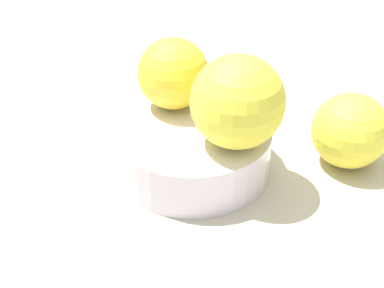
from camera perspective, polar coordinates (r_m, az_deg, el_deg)
name	(u,v)px	position (r cm, az deg, el deg)	size (l,w,h in cm)	color
ground_plane	(192,175)	(49.45, 0.00, -3.44)	(110.00, 110.00, 2.00)	#BCB29E
fruit_bowl	(192,149)	(47.62, 0.00, -0.55)	(14.32, 14.32, 4.36)	silver
orange_in_bowl_0	(238,102)	(42.57, 4.99, 4.59)	(7.85, 7.85, 7.85)	yellow
orange_in_bowl_1	(173,74)	(48.18, -2.06, 7.67)	(6.62, 6.62, 6.62)	yellow
orange_loose_0	(350,131)	(49.66, 16.85, 1.40)	(6.98, 6.98, 6.98)	yellow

